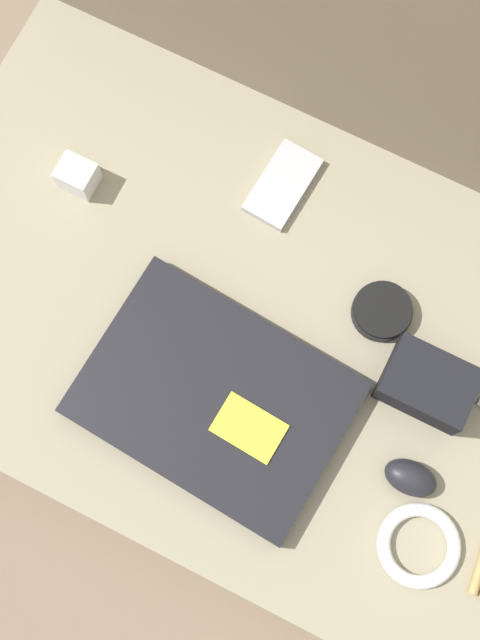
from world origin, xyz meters
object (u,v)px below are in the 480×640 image
(speaker_puck, at_px, (382,311))
(phone_black, at_px, (283,185))
(charger_brick, at_px, (78,176))
(computer_mouse, at_px, (411,478))
(camera_pouch, at_px, (428,384))
(laptop, at_px, (215,398))

(speaker_puck, distance_m, phone_black, 0.23)
(speaker_puck, height_order, charger_brick, charger_brick)
(computer_mouse, height_order, charger_brick, charger_brick)
(camera_pouch, height_order, charger_brick, camera_pouch)
(laptop, relative_size, computer_mouse, 4.90)
(laptop, relative_size, speaker_puck, 4.32)
(phone_black, bearing_deg, computer_mouse, -37.48)
(speaker_puck, relative_size, camera_pouch, 0.70)
(speaker_puck, relative_size, charger_brick, 1.66)
(speaker_puck, bearing_deg, charger_brick, -177.91)
(laptop, height_order, camera_pouch, camera_pouch)
(laptop, bearing_deg, charger_brick, 152.75)
(speaker_puck, bearing_deg, phone_black, 152.39)
(charger_brick, bearing_deg, speaker_puck, 2.09)
(phone_black, bearing_deg, speaker_puck, -23.17)
(computer_mouse, xyz_separation_m, phone_black, (-0.33, 0.30, -0.01))
(computer_mouse, distance_m, camera_pouch, 0.13)
(phone_black, bearing_deg, camera_pouch, -25.96)
(computer_mouse, bearing_deg, speaker_puck, 120.15)
(speaker_puck, relative_size, phone_black, 0.66)
(speaker_puck, xyz_separation_m, phone_black, (-0.21, 0.11, -0.01))
(laptop, xyz_separation_m, camera_pouch, (0.25, 0.14, 0.02))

